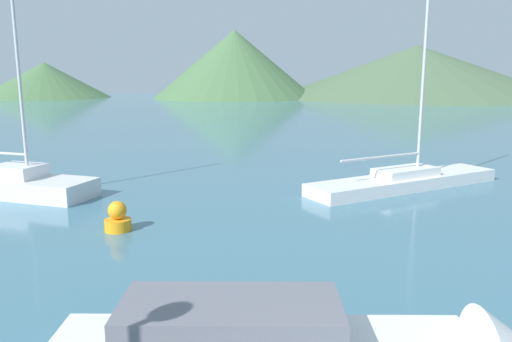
{
  "coord_description": "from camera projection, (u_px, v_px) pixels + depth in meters",
  "views": [
    {
      "loc": [
        -1.88,
        -3.26,
        4.59
      ],
      "look_at": [
        -0.35,
        14.0,
        1.2
      ],
      "focal_mm": 35.0,
      "sensor_mm": 36.0,
      "label": 1
    }
  ],
  "objects": [
    {
      "name": "sailboat_inner",
      "position": [
        19.0,
        183.0,
        19.07
      ],
      "size": [
        6.23,
        4.17,
        7.56
      ],
      "rotation": [
        0.0,
        0.0,
        -0.41
      ],
      "color": "silver",
      "rests_on": "ground_plane"
    },
    {
      "name": "sailboat_middle",
      "position": [
        405.0,
        179.0,
        20.32
      ],
      "size": [
        8.9,
        5.3,
        8.77
      ],
      "rotation": [
        0.0,
        0.0,
        0.42
      ],
      "color": "white",
      "rests_on": "ground_plane"
    },
    {
      "name": "buoy_marker",
      "position": [
        118.0,
        219.0,
        14.77
      ],
      "size": [
        0.78,
        0.78,
        0.9
      ],
      "color": "orange",
      "rests_on": "ground_plane"
    },
    {
      "name": "hill_west",
      "position": [
        45.0,
        80.0,
        95.87
      ],
      "size": [
        24.32,
        24.32,
        6.73
      ],
      "color": "#476B42",
      "rests_on": "ground_plane"
    },
    {
      "name": "hill_central",
      "position": [
        235.0,
        64.0,
        95.6
      ],
      "size": [
        31.29,
        31.29,
        12.78
      ],
      "color": "#476B42",
      "rests_on": "ground_plane"
    },
    {
      "name": "hill_east",
      "position": [
        416.0,
        71.0,
        98.57
      ],
      "size": [
        55.7,
        55.7,
        10.07
      ],
      "color": "#4C6647",
      "rests_on": "ground_plane"
    }
  ]
}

